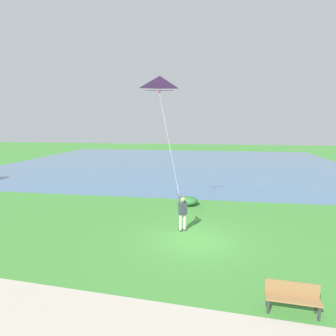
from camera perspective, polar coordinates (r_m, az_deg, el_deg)
The scene contains 7 objects.
ground_plane at distance 13.78m, azimuth 5.29°, elevation -14.15°, with size 120.00×120.00×0.00m, color #3D7F33.
lake_water at distance 38.36m, azimuth 1.67°, elevation 0.97°, with size 36.00×44.00×0.01m, color #476B8E.
walkway_path at distance 9.00m, azimuth -12.11°, elevation -28.18°, with size 2.40×32.00×0.02m, color #ADA393.
person_kite_flyer at distance 14.44m, azimuth 2.95°, elevation -8.58°, with size 0.62×0.55×1.83m.
flying_kite at distance 16.04m, azimuth -1.67°, elevation 16.22°, with size 2.19×2.18×6.07m.
park_bench_near_walkway at distance 9.63m, azimuth 23.75°, elevation -22.45°, with size 0.56×1.53×0.88m.
lakeside_shrub at distance 19.02m, azimuth 4.04°, elevation -6.61°, with size 1.26×1.29×0.58m, color #2D7033.
Camera 1 is at (-12.65, -0.72, 5.43)m, focal length 30.26 mm.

